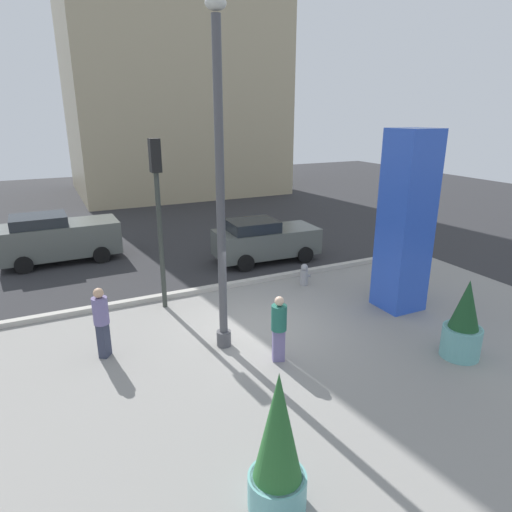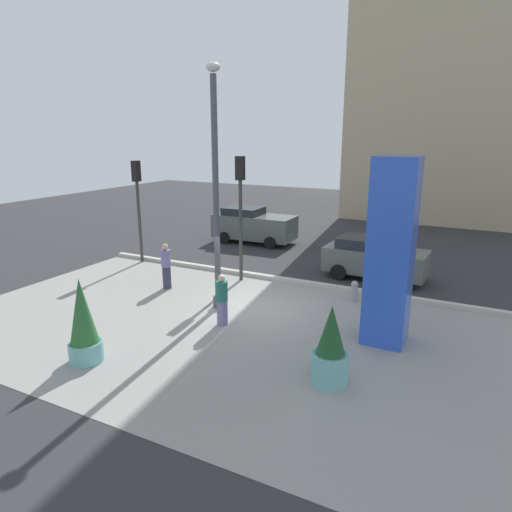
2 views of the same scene
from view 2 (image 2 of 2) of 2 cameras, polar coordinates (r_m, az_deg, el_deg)
The scene contains 14 objects.
ground_plane at distance 18.82m, azimuth 5.52°, elevation -2.61°, with size 60.00×60.00×0.00m, color #2D2D30.
plaza_pavement at distance 13.77m, azimuth -3.81°, elevation -9.46°, with size 18.00×10.00×0.02m, color gray.
curb_strip at distance 18.02m, azimuth 4.50°, elevation -3.14°, with size 18.00×0.24×0.16m, color #B7B2A8.
lamp_post at distance 14.61m, azimuth -5.11°, elevation 7.59°, with size 0.44×0.44×7.81m.
art_pillar_blue at distance 12.79m, azimuth 16.70°, elevation 0.34°, with size 1.16×1.16×5.20m, color blue.
potted_plant_near_right at distance 12.44m, azimuth -21.04°, elevation -8.07°, with size 0.88×0.88×2.28m.
potted_plant_by_pillar at distance 10.90m, azimuth 9.41°, elevation -11.68°, with size 0.90×0.90×1.96m.
fire_hydrant at distance 16.30m, azimuth 12.35°, elevation -4.38°, with size 0.36×0.26×0.75m.
traffic_light_corner at distance 20.92m, azimuth -14.75°, elevation 7.49°, with size 0.28×0.42×4.60m.
traffic_light_far_side at distance 17.57m, azimuth -1.98°, elevation 7.24°, with size 0.28×0.42×4.93m.
car_far_lane at distance 24.43m, azimuth -0.35°, elevation 3.94°, with size 4.41×2.14×1.89m.
car_curb_east at distance 18.91m, azimuth 14.67°, elevation -0.30°, with size 4.09×2.11×1.67m.
pedestrian_crossing at distance 13.85m, azimuth -4.34°, elevation -5.26°, with size 0.46×0.46×1.63m.
pedestrian_by_curb at distance 17.36m, azimuth -11.33°, elevation -0.97°, with size 0.51×0.51×1.76m.
Camera 2 is at (6.44, -12.72, 5.75)m, focal length 31.57 mm.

